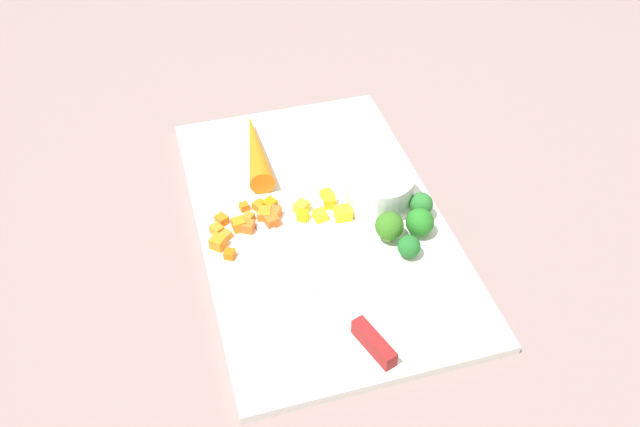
# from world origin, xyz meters

# --- Properties ---
(ground_plane) EXTENTS (4.00, 4.00, 0.00)m
(ground_plane) POSITION_xyz_m (0.00, 0.00, 0.00)
(ground_plane) COLOR gray
(cutting_board) EXTENTS (0.51, 0.31, 0.01)m
(cutting_board) POSITION_xyz_m (0.00, 0.00, 0.01)
(cutting_board) COLOR white
(cutting_board) RESTS_ON ground_plane
(prep_bowl) EXTENTS (0.09, 0.09, 0.05)m
(prep_bowl) POSITION_xyz_m (-0.01, 0.08, 0.04)
(prep_bowl) COLOR white
(prep_bowl) RESTS_ON cutting_board
(chef_knife) EXTENTS (0.27, 0.10, 0.02)m
(chef_knife) POSITION_xyz_m (0.16, -0.02, 0.02)
(chef_knife) COLOR silver
(chef_knife) RESTS_ON cutting_board
(whole_carrot) EXTENTS (0.16, 0.05, 0.04)m
(whole_carrot) POSITION_xyz_m (-0.15, -0.05, 0.03)
(whole_carrot) COLOR orange
(whole_carrot) RESTS_ON cutting_board
(carrot_dice_0) EXTENTS (0.02, 0.02, 0.02)m
(carrot_dice_0) POSITION_xyz_m (-0.02, -0.07, 0.02)
(carrot_dice_0) COLOR orange
(carrot_dice_0) RESTS_ON cutting_board
(carrot_dice_1) EXTENTS (0.02, 0.02, 0.01)m
(carrot_dice_1) POSITION_xyz_m (-0.01, -0.06, 0.02)
(carrot_dice_1) COLOR orange
(carrot_dice_1) RESTS_ON cutting_board
(carrot_dice_2) EXTENTS (0.02, 0.02, 0.01)m
(carrot_dice_2) POSITION_xyz_m (-0.04, -0.06, 0.02)
(carrot_dice_2) COLOR orange
(carrot_dice_2) RESTS_ON cutting_board
(carrot_dice_3) EXTENTS (0.02, 0.02, 0.02)m
(carrot_dice_3) POSITION_xyz_m (0.01, -0.14, 0.02)
(carrot_dice_3) COLOR orange
(carrot_dice_3) RESTS_ON cutting_board
(carrot_dice_4) EXTENTS (0.02, 0.02, 0.01)m
(carrot_dice_4) POSITION_xyz_m (-0.02, -0.09, 0.02)
(carrot_dice_4) COLOR orange
(carrot_dice_4) RESTS_ON cutting_board
(carrot_dice_5) EXTENTS (0.02, 0.02, 0.02)m
(carrot_dice_5) POSITION_xyz_m (-0.01, -0.11, 0.02)
(carrot_dice_5) COLOR orange
(carrot_dice_5) RESTS_ON cutting_board
(carrot_dice_6) EXTENTS (0.02, 0.02, 0.01)m
(carrot_dice_6) POSITION_xyz_m (-0.01, -0.10, 0.02)
(carrot_dice_6) COLOR orange
(carrot_dice_6) RESTS_ON cutting_board
(carrot_dice_7) EXTENTS (0.02, 0.02, 0.01)m
(carrot_dice_7) POSITION_xyz_m (-0.04, -0.07, 0.02)
(carrot_dice_7) COLOR orange
(carrot_dice_7) RESTS_ON cutting_board
(carrot_dice_8) EXTENTS (0.02, 0.02, 0.01)m
(carrot_dice_8) POSITION_xyz_m (-0.02, -0.06, 0.02)
(carrot_dice_8) COLOR orange
(carrot_dice_8) RESTS_ON cutting_board
(carrot_dice_9) EXTENTS (0.02, 0.02, 0.01)m
(carrot_dice_9) POSITION_xyz_m (-0.01, -0.13, 0.02)
(carrot_dice_9) COLOR orange
(carrot_dice_9) RESTS_ON cutting_board
(carrot_dice_10) EXTENTS (0.01, 0.01, 0.01)m
(carrot_dice_10) POSITION_xyz_m (-0.05, -0.09, 0.02)
(carrot_dice_10) COLOR orange
(carrot_dice_10) RESTS_ON cutting_board
(carrot_dice_11) EXTENTS (0.02, 0.02, 0.01)m
(carrot_dice_11) POSITION_xyz_m (-0.03, -0.13, 0.02)
(carrot_dice_11) COLOR orange
(carrot_dice_11) RESTS_ON cutting_board
(carrot_dice_12) EXTENTS (0.02, 0.02, 0.01)m
(carrot_dice_12) POSITION_xyz_m (0.00, -0.13, 0.02)
(carrot_dice_12) COLOR orange
(carrot_dice_12) RESTS_ON cutting_board
(carrot_dice_13) EXTENTS (0.02, 0.02, 0.01)m
(carrot_dice_13) POSITION_xyz_m (0.03, -0.13, 0.02)
(carrot_dice_13) COLOR orange
(carrot_dice_13) RESTS_ON cutting_board
(pepper_dice_0) EXTENTS (0.02, 0.02, 0.01)m
(pepper_dice_0) POSITION_xyz_m (-0.04, 0.02, 0.02)
(pepper_dice_0) COLOR yellow
(pepper_dice_0) RESTS_ON cutting_board
(pepper_dice_1) EXTENTS (0.02, 0.02, 0.01)m
(pepper_dice_1) POSITION_xyz_m (-0.01, -0.02, 0.02)
(pepper_dice_1) COLOR yellow
(pepper_dice_1) RESTS_ON cutting_board
(pepper_dice_2) EXTENTS (0.02, 0.02, 0.02)m
(pepper_dice_2) POSITION_xyz_m (0.01, 0.03, 0.02)
(pepper_dice_2) COLOR yellow
(pepper_dice_2) RESTS_ON cutting_board
(pepper_dice_3) EXTENTS (0.02, 0.02, 0.01)m
(pepper_dice_3) POSITION_xyz_m (-0.02, -0.02, 0.02)
(pepper_dice_3) COLOR yellow
(pepper_dice_3) RESTS_ON cutting_board
(pepper_dice_4) EXTENTS (0.02, 0.02, 0.02)m
(pepper_dice_4) POSITION_xyz_m (-0.02, 0.02, 0.02)
(pepper_dice_4) COLOR yellow
(pepper_dice_4) RESTS_ON cutting_board
(pepper_dice_5) EXTENTS (0.02, 0.02, 0.01)m
(pepper_dice_5) POSITION_xyz_m (-0.00, 0.00, 0.02)
(pepper_dice_5) COLOR yellow
(pepper_dice_5) RESTS_ON cutting_board
(broccoli_floret_0) EXTENTS (0.04, 0.04, 0.04)m
(broccoli_floret_0) POSITION_xyz_m (0.06, 0.11, 0.03)
(broccoli_floret_0) COLOR #89BD65
(broccoli_floret_0) RESTS_ON cutting_board
(broccoli_floret_1) EXTENTS (0.03, 0.03, 0.03)m
(broccoli_floret_1) POSITION_xyz_m (0.09, 0.09, 0.03)
(broccoli_floret_1) COLOR #8DB355
(broccoli_floret_1) RESTS_ON cutting_board
(broccoli_floret_2) EXTENTS (0.03, 0.03, 0.04)m
(broccoli_floret_2) POSITION_xyz_m (0.03, 0.13, 0.03)
(broccoli_floret_2) COLOR #88C05A
(broccoli_floret_2) RESTS_ON cutting_board
(broccoli_floret_3) EXTENTS (0.04, 0.04, 0.04)m
(broccoli_floret_3) POSITION_xyz_m (0.06, 0.07, 0.04)
(broccoli_floret_3) COLOR #96B95E
(broccoli_floret_3) RESTS_ON cutting_board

